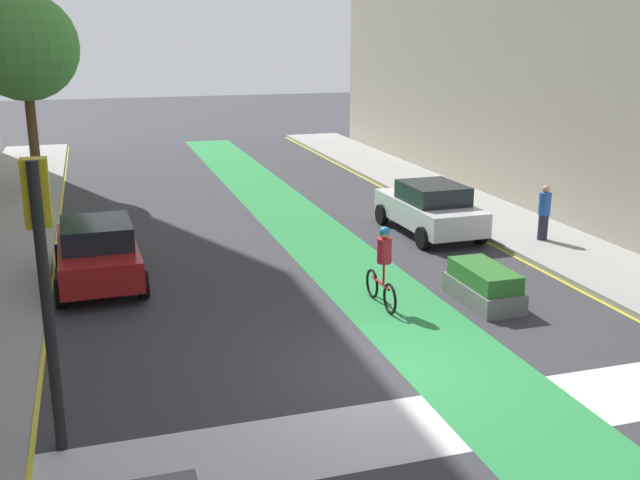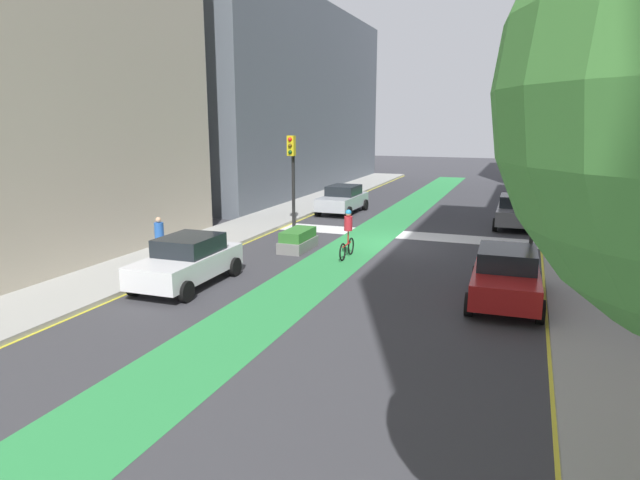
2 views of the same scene
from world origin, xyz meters
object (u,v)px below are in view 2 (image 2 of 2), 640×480
object	(u,v)px
traffic_signal_near_right	(292,164)
cyclist_in_lane	(348,233)
traffic_signal_near_left	(537,177)
median_planter	(298,240)
car_silver_right_near	(343,199)
pedestrian_sidewalk_left_a	(571,217)
car_grey_left_near	(516,211)
car_red_left_far	(506,276)
pedestrian_sidewalk_right_a	(160,238)
car_white_right_far	(187,261)

from	to	relation	value
traffic_signal_near_right	cyclist_in_lane	bearing A→B (deg)	133.23
cyclist_in_lane	traffic_signal_near_left	bearing A→B (deg)	-149.50
cyclist_in_lane	median_planter	xyz separation A→B (m)	(2.27, -0.43, -0.57)
car_silver_right_near	pedestrian_sidewalk_left_a	bearing A→B (deg)	164.93
traffic_signal_near_left	median_planter	size ratio (longest dim) A/B	2.03
car_grey_left_near	cyclist_in_lane	bearing A→B (deg)	56.29
car_red_left_far	cyclist_in_lane	size ratio (longest dim) A/B	2.29
traffic_signal_near_right	pedestrian_sidewalk_right_a	xyz separation A→B (m)	(1.93, 7.87, -2.20)
cyclist_in_lane	car_grey_left_near	bearing A→B (deg)	-123.71
pedestrian_sidewalk_left_a	cyclist_in_lane	bearing A→B (deg)	39.23
traffic_signal_near_right	pedestrian_sidewalk_left_a	distance (m)	12.93
car_white_right_far	cyclist_in_lane	xyz separation A→B (m)	(-3.66, -5.32, 0.17)
traffic_signal_near_right	cyclist_in_lane	size ratio (longest dim) A/B	2.43
car_grey_left_near	car_white_right_far	world-z (taller)	same
car_white_right_far	pedestrian_sidewalk_left_a	bearing A→B (deg)	-134.64
traffic_signal_near_left	car_silver_right_near	xyz separation A→B (m)	(10.16, -5.99, -2.19)
car_white_right_far	pedestrian_sidewalk_left_a	distance (m)	16.95
traffic_signal_near_right	car_red_left_far	size ratio (longest dim) A/B	1.06
car_grey_left_near	car_red_left_far	xyz separation A→B (m)	(-0.02, 12.42, 0.00)
car_red_left_far	median_planter	world-z (taller)	car_red_left_far
car_grey_left_near	pedestrian_sidewalk_right_a	distance (m)	17.22
traffic_signal_near_right	pedestrian_sidewalk_left_a	bearing A→B (deg)	-170.27
pedestrian_sidewalk_right_a	median_planter	bearing A→B (deg)	-136.82
car_grey_left_near	pedestrian_sidewalk_right_a	world-z (taller)	pedestrian_sidewalk_right_a
median_planter	car_white_right_far	bearing A→B (deg)	76.48
median_planter	car_red_left_far	bearing A→B (deg)	154.25
traffic_signal_near_right	median_planter	size ratio (longest dim) A/B	2.14
traffic_signal_near_right	median_planter	bearing A→B (deg)	116.15
traffic_signal_near_right	median_planter	world-z (taller)	traffic_signal_near_right
traffic_signal_near_left	pedestrian_sidewalk_right_a	size ratio (longest dim) A/B	2.70
car_white_right_far	car_red_left_far	world-z (taller)	same
car_silver_right_near	car_red_left_far	size ratio (longest dim) A/B	1.00
traffic_signal_near_left	cyclist_in_lane	bearing A→B (deg)	30.50
car_grey_left_near	traffic_signal_near_left	bearing A→B (deg)	98.27
car_grey_left_near	car_white_right_far	xyz separation A→B (m)	(9.59, 14.21, 0.00)
car_grey_left_near	cyclist_in_lane	size ratio (longest dim) A/B	2.27
traffic_signal_near_right	car_silver_right_near	distance (m)	5.87
car_silver_right_near	pedestrian_sidewalk_right_a	bearing A→B (deg)	78.29
car_red_left_far	pedestrian_sidewalk_right_a	world-z (taller)	pedestrian_sidewalk_right_a
pedestrian_sidewalk_left_a	median_planter	size ratio (longest dim) A/B	0.78
car_red_left_far	median_planter	size ratio (longest dim) A/B	2.02
car_silver_right_near	median_planter	bearing A→B (deg)	97.42
traffic_signal_near_right	median_planter	xyz separation A→B (m)	(-2.04, 4.15, -2.74)
traffic_signal_near_left	car_white_right_far	world-z (taller)	traffic_signal_near_left
car_white_right_far	pedestrian_sidewalk_right_a	distance (m)	3.29
car_silver_right_near	car_red_left_far	xyz separation A→B (m)	(-9.45, 13.44, 0.00)
car_white_right_far	traffic_signal_near_right	bearing A→B (deg)	-86.23
pedestrian_sidewalk_right_a	pedestrian_sidewalk_left_a	world-z (taller)	pedestrian_sidewalk_left_a
car_white_right_far	pedestrian_sidewalk_right_a	bearing A→B (deg)	-38.20
cyclist_in_lane	traffic_signal_near_right	bearing A→B (deg)	-46.77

